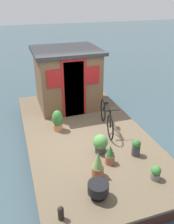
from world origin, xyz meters
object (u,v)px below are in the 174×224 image
object	(u,v)px
potted_plant_geranium	(58,120)
potted_plant_basil	(136,147)
bicycle	(106,117)
charcoal_grill	(98,188)
mooring_bollard	(61,213)
houseboat_cabin	(67,78)
potted_plant_succulent	(98,165)
potted_plant_ivy	(100,143)
potted_plant_thyme	(110,155)
potted_plant_sage	(156,173)

from	to	relation	value
potted_plant_geranium	potted_plant_basil	size ratio (longest dim) A/B	1.45
bicycle	charcoal_grill	xyz separation A→B (m)	(-2.27, 1.09, -0.15)
mooring_bollard	bicycle	bearing A→B (deg)	-36.34
houseboat_cabin	potted_plant_succulent	size ratio (longest dim) A/B	3.42
potted_plant_ivy	potted_plant_geranium	bearing A→B (deg)	29.29
houseboat_cabin	bicycle	size ratio (longest dim) A/B	1.26
potted_plant_thyme	potted_plant_geranium	bearing A→B (deg)	24.30
potted_plant_sage	potted_plant_thyme	bearing A→B (deg)	42.17
potted_plant_geranium	mooring_bollard	size ratio (longest dim) A/B	2.20
houseboat_cabin	potted_plant_succulent	bearing A→B (deg)	175.54
potted_plant_sage	potted_plant_basil	bearing A→B (deg)	-0.81
potted_plant_sage	mooring_bollard	distance (m)	2.07
potted_plant_ivy	potted_plant_geranium	xyz separation A→B (m)	(1.33, 0.75, 0.05)
potted_plant_succulent	mooring_bollard	bearing A→B (deg)	129.64
potted_plant_geranium	charcoal_grill	distance (m)	2.63
potted_plant_succulent	potted_plant_sage	xyz separation A→B (m)	(-0.45, -1.09, -0.13)
potted_plant_thyme	potted_plant_sage	distance (m)	1.02
potted_plant_geranium	mooring_bollard	distance (m)	2.93
bicycle	charcoal_grill	bearing A→B (deg)	154.24
potted_plant_geranium	bicycle	bearing A→B (deg)	-105.06
potted_plant_geranium	potted_plant_succulent	bearing A→B (deg)	-169.19
potted_plant_ivy	potted_plant_thyme	world-z (taller)	same
potted_plant_geranium	potted_plant_succulent	xyz separation A→B (m)	(-2.08, -0.40, -0.01)
potted_plant_ivy	mooring_bollard	bearing A→B (deg)	139.82
potted_plant_ivy	potted_plant_succulent	xyz separation A→B (m)	(-0.75, 0.35, 0.04)
potted_plant_basil	mooring_bollard	size ratio (longest dim) A/B	1.52
bicycle	potted_plant_thyme	bearing A→B (deg)	160.76
potted_plant_succulent	potted_plant_basil	size ratio (longest dim) A/B	1.47
potted_plant_ivy	potted_plant_geranium	world-z (taller)	potted_plant_geranium
houseboat_cabin	mooring_bollard	distance (m)	4.66
bicycle	potted_plant_ivy	size ratio (longest dim) A/B	3.49
potted_plant_succulent	potted_plant_thyme	bearing A→B (deg)	-53.00
houseboat_cabin	potted_plant_succulent	world-z (taller)	houseboat_cabin
bicycle	potted_plant_geranium	world-z (taller)	bicycle
potted_plant_geranium	potted_plant_sage	world-z (taller)	potted_plant_geranium
potted_plant_geranium	potted_plant_succulent	distance (m)	2.12
potted_plant_geranium	potted_plant_basil	world-z (taller)	potted_plant_geranium
potted_plant_geranium	potted_plant_thyme	world-z (taller)	potted_plant_geranium
potted_plant_basil	potted_plant_sage	size ratio (longest dim) A/B	1.30
potted_plant_geranium	mooring_bollard	xyz separation A→B (m)	(-2.87, 0.55, -0.15)
potted_plant_succulent	potted_plant_sage	world-z (taller)	potted_plant_succulent
mooring_bollard	potted_plant_geranium	bearing A→B (deg)	-10.92
potted_plant_ivy	potted_plant_sage	size ratio (longest dim) A/B	1.49
potted_plant_ivy	mooring_bollard	distance (m)	2.02
potted_plant_sage	charcoal_grill	distance (m)	1.28
bicycle	houseboat_cabin	bearing A→B (deg)	18.07
mooring_bollard	houseboat_cabin	bearing A→B (deg)	-15.61
potted_plant_basil	potted_plant_ivy	bearing A→B (deg)	64.32
bicycle	potted_plant_thyme	distance (m)	1.52
bicycle	potted_plant_basil	world-z (taller)	bicycle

